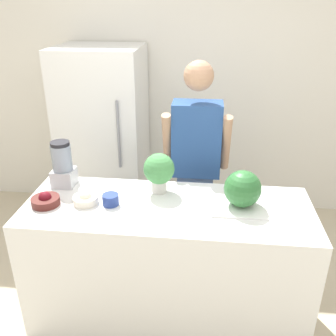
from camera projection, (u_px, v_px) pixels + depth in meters
wall_back at (186, 86)px, 3.73m from camera, size 8.00×0.06×2.60m
counter_island at (167, 262)px, 2.58m from camera, size 1.85×0.69×0.90m
refrigerator at (105, 138)px, 3.63m from camera, size 0.77×0.72×1.72m
person at (196, 165)px, 3.00m from camera, size 0.52×0.27×1.71m
cutting_board at (239, 206)px, 2.37m from camera, size 0.34×0.28×0.01m
watermelon at (243, 189)px, 2.32m from camera, size 0.23×0.23×0.23m
bowl_cherries at (45, 200)px, 2.39m from camera, size 0.18×0.18×0.09m
bowl_cream at (85, 199)px, 2.40m from camera, size 0.16×0.16×0.09m
bowl_small_blue at (111, 200)px, 2.39m from camera, size 0.10×0.10×0.07m
blender at (63, 165)px, 2.58m from camera, size 0.15×0.15×0.33m
potted_plant at (159, 170)px, 2.49m from camera, size 0.21×0.21×0.28m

